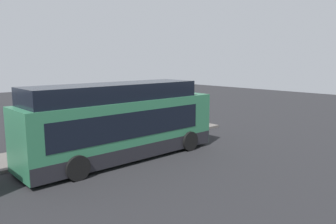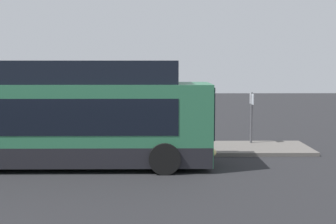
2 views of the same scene
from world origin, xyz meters
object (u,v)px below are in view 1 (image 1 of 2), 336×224
object	(u,v)px
passenger_boarding	(132,122)
suitcase	(140,130)
passenger_waiting	(114,122)
bus_lead	(121,125)
sign_post	(174,105)

from	to	relation	value
passenger_boarding	suitcase	world-z (taller)	passenger_boarding
passenger_boarding	passenger_waiting	world-z (taller)	passenger_boarding
bus_lead	sign_post	size ratio (longest dim) A/B	4.59
suitcase	bus_lead	bearing A→B (deg)	-139.33
passenger_waiting	suitcase	xyz separation A→B (m)	(1.15, -1.22, -0.49)
bus_lead	suitcase	world-z (taller)	bus_lead
suitcase	sign_post	xyz separation A→B (m)	(4.07, 1.14, 1.10)
bus_lead	passenger_boarding	size ratio (longest dim) A/B	6.32
bus_lead	sign_post	distance (m)	8.45
passenger_waiting	sign_post	bearing A→B (deg)	37.89
passenger_boarding	suitcase	size ratio (longest dim) A/B	1.73
bus_lead	sign_post	bearing A→B (deg)	28.44
passenger_waiting	bus_lead	bearing A→B (deg)	-79.46
passenger_boarding	passenger_waiting	size ratio (longest dim) A/B	1.04
passenger_boarding	sign_post	xyz separation A→B (m)	(4.45, 0.85, 0.55)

